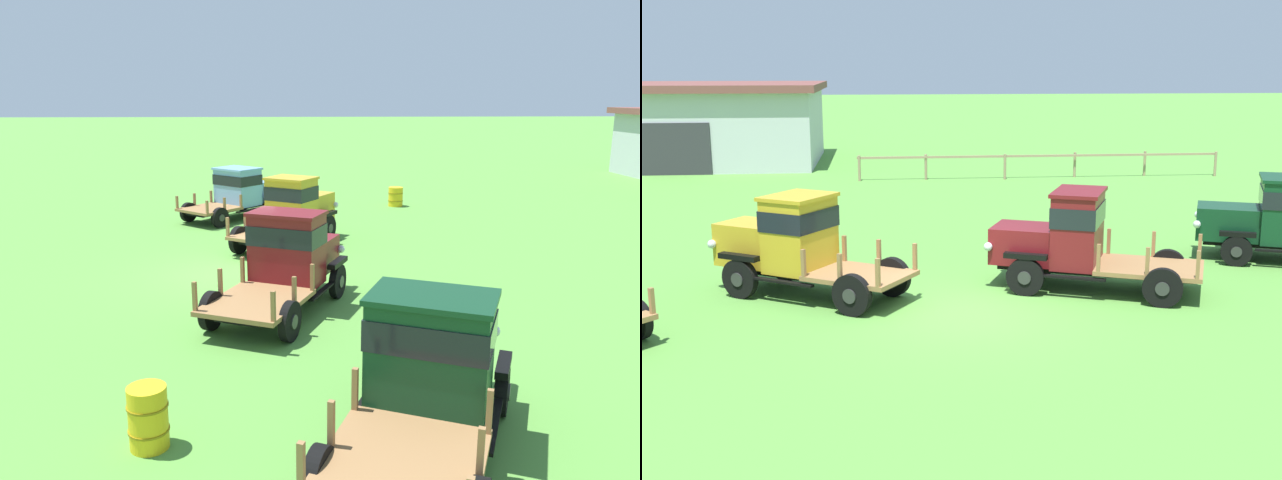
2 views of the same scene
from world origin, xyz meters
TOP-DOWN VIEW (x-y plane):
  - ground_plane at (0.00, 0.00)m, footprint 240.00×240.00m
  - vintage_truck_foreground_near at (-8.42, -0.31)m, footprint 4.61×4.29m
  - vintage_truck_second_in_line at (-3.64, 1.80)m, footprint 4.72×3.71m
  - vintage_truck_midrow_center at (2.64, 1.62)m, footprint 5.05×3.45m
  - vintage_truck_far_side at (8.53, 3.71)m, footprint 5.25×3.56m
  - oil_drum_beside_row at (8.76, -0.38)m, footprint 0.59×0.59m
  - oil_drum_near_fence at (-10.52, 6.37)m, footprint 0.67×0.67m

SIDE VIEW (x-z plane):
  - ground_plane at x=0.00m, z-range 0.00..0.00m
  - oil_drum_near_fence at x=-10.52m, z-range 0.00..0.85m
  - oil_drum_beside_row at x=8.76m, z-range 0.00..0.93m
  - vintage_truck_foreground_near at x=-8.42m, z-range 0.05..2.08m
  - vintage_truck_far_side at x=8.53m, z-range 0.02..2.23m
  - vintage_truck_midrow_center at x=2.64m, z-range 0.01..2.29m
  - vintage_truck_second_in_line at x=-3.64m, z-range 0.04..2.30m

